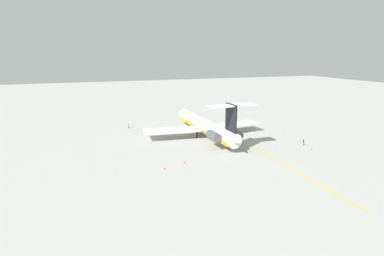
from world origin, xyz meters
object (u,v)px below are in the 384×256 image
safety_cone_nose (312,149)px  safety_cone_tail (164,168)px  main_jetliner (207,126)px  ground_crew_portside (129,125)px  safety_cone_wingtip (184,162)px  ground_crew_near_nose (235,116)px  ground_crew_starboard (227,115)px  ground_crew_near_tail (304,141)px

safety_cone_nose → safety_cone_tail: same height
main_jetliner → ground_crew_portside: bearing=45.8°
ground_crew_portside → safety_cone_wingtip: (-36.03, -6.37, -0.76)m
ground_crew_near_nose → safety_cone_wingtip: bearing=38.2°
ground_crew_near_nose → safety_cone_nose: ground_crew_near_nose is taller
ground_crew_portside → ground_crew_starboard: ground_crew_starboard is taller
ground_crew_near_tail → safety_cone_wingtip: size_ratio=3.06×
safety_cone_nose → ground_crew_near_nose: bearing=0.7°
ground_crew_portside → safety_cone_wingtip: 36.59m
ground_crew_portside → ground_crew_starboard: bearing=-39.8°
ground_crew_near_tail → ground_crew_near_nose: bearing=129.5°
ground_crew_portside → main_jetliner: bearing=-88.4°
ground_crew_starboard → safety_cone_nose: bearing=-123.6°
ground_crew_portside → safety_cone_nose: bearing=-89.7°
ground_crew_starboard → safety_cone_nose: (-41.16, -2.73, -0.83)m
ground_crew_near_nose → ground_crew_near_tail: (-35.29, -1.25, -0.10)m
ground_crew_near_nose → ground_crew_starboard: (1.93, 2.23, -0.06)m
ground_crew_near_tail → ground_crew_portside: ground_crew_near_tail is taller
ground_crew_near_nose → safety_cone_wingtip: ground_crew_near_nose is taller
main_jetliner → ground_crew_portside: main_jetliner is taller
main_jetliner → safety_cone_wingtip: size_ratio=72.01×
safety_cone_nose → safety_cone_tail: (-0.34, 37.23, 0.00)m
ground_crew_portside → ground_crew_near_tail: bearing=-86.0°
safety_cone_tail → safety_cone_wingtip: bearing=-68.1°
safety_cone_wingtip → safety_cone_nose: bearing=-92.9°
ground_crew_near_tail → ground_crew_portside: bearing=176.9°
ground_crew_near_tail → safety_cone_wingtip: (-2.28, 33.01, -0.79)m
ground_crew_near_tail → safety_cone_wingtip: ground_crew_near_tail is taller
main_jetliner → safety_cone_wingtip: 22.39m
ground_crew_portside → safety_cone_nose: (-37.68, -38.63, -0.76)m
main_jetliner → ground_crew_starboard: 27.21m
ground_crew_near_tail → safety_cone_wingtip: bearing=-138.5°
main_jetliner → ground_crew_near_tail: bearing=-129.3°
ground_crew_portside → ground_crew_near_nose: bearing=-43.0°
main_jetliner → safety_cone_tail: main_jetliner is taller
ground_crew_portside → safety_cone_nose: size_ratio=2.98×
safety_cone_nose → safety_cone_tail: size_ratio=1.00×
main_jetliner → ground_crew_starboard: main_jetliner is taller
ground_crew_near_tail → ground_crew_portside: 51.86m
main_jetliner → ground_crew_portside: size_ratio=24.20×
ground_crew_near_nose → safety_cone_tail: size_ratio=3.34×
ground_crew_portside → ground_crew_starboard: size_ratio=0.94×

